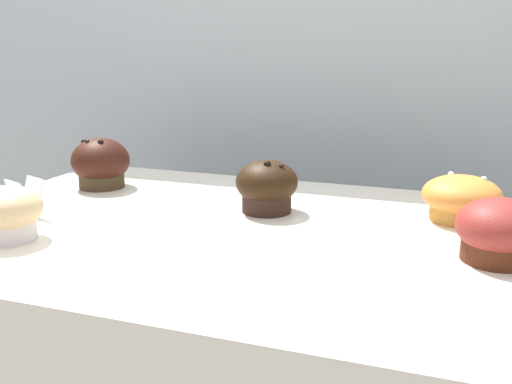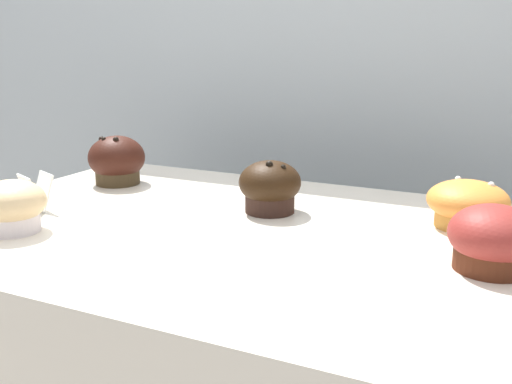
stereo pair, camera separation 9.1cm
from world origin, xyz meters
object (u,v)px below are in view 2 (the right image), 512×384
at_px(muffin_front_left, 117,161).
at_px(muffin_front_right, 493,240).
at_px(muffin_front_center, 270,187).
at_px(muffin_back_right, 467,204).
at_px(muffin_back_left, 11,206).

height_order(muffin_front_left, muffin_front_right, muffin_front_left).
bearing_deg(muffin_front_right, muffin_front_center, 162.16).
distance_m(muffin_front_center, muffin_back_right, 0.30).
distance_m(muffin_front_left, muffin_front_right, 0.71).
xyz_separation_m(muffin_back_left, muffin_front_left, (-0.05, 0.30, 0.01)).
distance_m(muffin_back_right, muffin_front_right, 0.17).
height_order(muffin_front_center, muffin_back_right, muffin_front_center).
xyz_separation_m(muffin_front_center, muffin_front_right, (0.34, -0.11, -0.00)).
relative_size(muffin_front_center, muffin_front_right, 0.93).
bearing_deg(muffin_back_right, muffin_front_right, -73.52).
relative_size(muffin_back_right, muffin_front_left, 1.10).
height_order(muffin_back_right, muffin_front_left, muffin_front_left).
xyz_separation_m(muffin_front_center, muffin_back_right, (0.29, 0.06, -0.01)).
relative_size(muffin_back_left, muffin_front_right, 0.92).
relative_size(muffin_front_center, muffin_back_left, 1.02).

